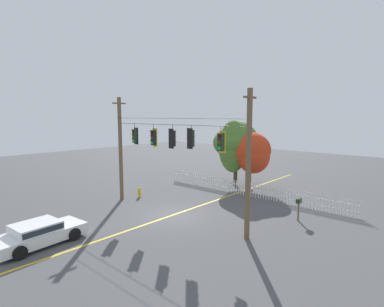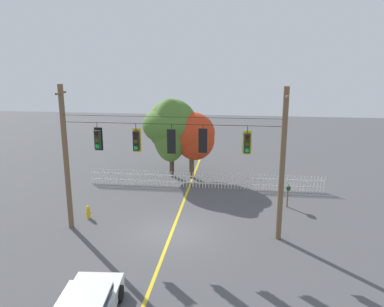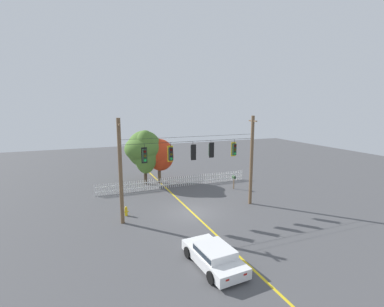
% 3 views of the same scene
% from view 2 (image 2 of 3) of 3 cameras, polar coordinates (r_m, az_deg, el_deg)
% --- Properties ---
extents(ground, '(80.00, 80.00, 0.00)m').
position_cam_2_polar(ground, '(21.53, -2.92, -11.21)').
color(ground, '#4C4C4F').
extents(lane_centerline_stripe, '(0.16, 36.00, 0.01)m').
position_cam_2_polar(lane_centerline_stripe, '(21.53, -2.92, -11.20)').
color(lane_centerline_stripe, gold).
rests_on(lane_centerline_stripe, ground).
extents(signal_support_span, '(11.34, 1.10, 7.73)m').
position_cam_2_polar(signal_support_span, '(20.14, -3.07, -1.05)').
color(signal_support_span, brown).
rests_on(signal_support_span, ground).
extents(traffic_signal_northbound_secondary, '(0.43, 0.38, 1.47)m').
position_cam_2_polar(traffic_signal_northbound_secondary, '(20.87, -13.30, 1.99)').
color(traffic_signal_northbound_secondary, black).
extents(traffic_signal_southbound_primary, '(0.43, 0.38, 1.50)m').
position_cam_2_polar(traffic_signal_southbound_primary, '(20.27, -7.96, 1.84)').
color(traffic_signal_southbound_primary, black).
extents(traffic_signal_northbound_primary, '(0.43, 0.38, 1.47)m').
position_cam_2_polar(traffic_signal_northbound_primary, '(19.86, -2.90, 1.80)').
color(traffic_signal_northbound_primary, black).
extents(traffic_signal_westbound_side, '(0.43, 0.38, 1.38)m').
position_cam_2_polar(traffic_signal_westbound_side, '(19.65, 1.59, 1.92)').
color(traffic_signal_westbound_side, black).
extents(traffic_signal_eastbound_side, '(0.43, 0.38, 1.46)m').
position_cam_2_polar(traffic_signal_eastbound_side, '(19.61, 7.87, 1.49)').
color(traffic_signal_eastbound_side, black).
extents(white_picket_fence, '(16.41, 0.06, 1.11)m').
position_cam_2_polar(white_picket_fence, '(27.93, 1.76, -3.82)').
color(white_picket_fence, white).
rests_on(white_picket_fence, ground).
extents(autumn_maple_near_fence, '(4.06, 3.99, 5.99)m').
position_cam_2_polar(autumn_maple_near_fence, '(29.74, -3.07, 3.84)').
color(autumn_maple_near_fence, '#473828').
rests_on(autumn_maple_near_fence, ground).
extents(autumn_maple_mid, '(3.73, 3.14, 4.97)m').
position_cam_2_polar(autumn_maple_mid, '(29.72, -0.00, 2.62)').
color(autumn_maple_mid, brown).
rests_on(autumn_maple_mid, ground).
extents(fire_hydrant, '(0.38, 0.22, 0.75)m').
position_cam_2_polar(fire_hydrant, '(23.85, -14.58, -8.07)').
color(fire_hydrant, gold).
rests_on(fire_hydrant, ground).
extents(roadside_mailbox, '(0.25, 0.44, 1.42)m').
position_cam_2_polar(roadside_mailbox, '(25.07, 13.55, -4.95)').
color(roadside_mailbox, brown).
rests_on(roadside_mailbox, ground).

